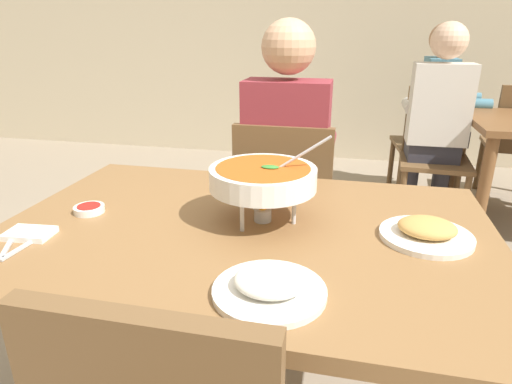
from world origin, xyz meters
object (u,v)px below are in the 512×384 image
object	(u,v)px
rice_plate	(269,286)
patron_bg_left	(437,115)
dining_table_main	(245,259)
diner_main	(287,154)
appetizer_plate	(427,232)
chair_bg_left	(435,148)
chair_diner_main	(285,206)
chair_bg_middle	(438,135)
patron_bg_middle	(441,103)
sauce_dish	(88,209)
curry_bowl	(263,178)

from	to	relation	value
rice_plate	patron_bg_left	world-z (taller)	patron_bg_left
dining_table_main	rice_plate	world-z (taller)	rice_plate
diner_main	appetizer_plate	world-z (taller)	diner_main
appetizer_plate	chair_bg_left	distance (m)	2.01
dining_table_main	chair_diner_main	world-z (taller)	chair_diner_main
chair_diner_main	appetizer_plate	size ratio (longest dim) A/B	3.75
chair_diner_main	patron_bg_left	distance (m)	1.43
chair_bg_middle	patron_bg_left	world-z (taller)	patron_bg_left
dining_table_main	patron_bg_left	bearing A→B (deg)	67.34
chair_bg_middle	diner_main	bearing A→B (deg)	-119.59
patron_bg_middle	patron_bg_left	bearing A→B (deg)	-101.83
dining_table_main	chair_bg_middle	bearing A→B (deg)	69.14
sauce_dish	chair_bg_left	bearing A→B (deg)	56.70
chair_bg_left	chair_bg_middle	size ratio (longest dim) A/B	1.00
curry_bowl	chair_bg_left	xyz separation A→B (m)	(0.79, 1.94, -0.37)
dining_table_main	diner_main	distance (m)	0.79
appetizer_plate	chair_bg_left	world-z (taller)	chair_bg_left
diner_main	curry_bowl	world-z (taller)	diner_main
dining_table_main	diner_main	size ratio (longest dim) A/B	1.05
dining_table_main	appetizer_plate	xyz separation A→B (m)	(0.49, 0.04, 0.12)
diner_main	appetizer_plate	size ratio (longest dim) A/B	5.46
patron_bg_left	patron_bg_middle	bearing A→B (deg)	78.17
diner_main	chair_bg_left	bearing A→B (deg)	55.48
chair_bg_left	patron_bg_left	world-z (taller)	patron_bg_left
patron_bg_middle	diner_main	bearing A→B (deg)	-118.97
curry_bowl	patron_bg_left	size ratio (longest dim) A/B	0.25
dining_table_main	diner_main	xyz separation A→B (m)	(0.00, 0.79, 0.10)
dining_table_main	chair_bg_middle	distance (m)	2.56
dining_table_main	chair_bg_left	distance (m)	2.17
diner_main	rice_plate	bearing A→B (deg)	-83.18
appetizer_plate	diner_main	bearing A→B (deg)	122.89
chair_bg_left	patron_bg_middle	xyz separation A→B (m)	(0.08, 0.43, 0.24)
chair_diner_main	chair_bg_middle	bearing A→B (deg)	60.90
sauce_dish	chair_bg_middle	distance (m)	2.78
rice_plate	patron_bg_middle	distance (m)	2.84
appetizer_plate	chair_bg_left	bearing A→B (deg)	79.97
diner_main	appetizer_plate	xyz separation A→B (m)	(0.49, -0.75, 0.02)
rice_plate	chair_bg_middle	xyz separation A→B (m)	(0.78, 2.70, -0.26)
rice_plate	patron_bg_middle	world-z (taller)	patron_bg_middle
chair_diner_main	chair_bg_left	world-z (taller)	same
patron_bg_left	curry_bowl	bearing A→B (deg)	-112.17
sauce_dish	chair_bg_left	size ratio (longest dim) A/B	0.10
rice_plate	patron_bg_left	size ratio (longest dim) A/B	0.18
curry_bowl	chair_bg_left	distance (m)	2.13
appetizer_plate	patron_bg_left	distance (m)	1.91
chair_diner_main	appetizer_plate	distance (m)	0.90
chair_diner_main	chair_bg_middle	size ratio (longest dim) A/B	1.00
chair_diner_main	rice_plate	world-z (taller)	chair_diner_main
rice_plate	sauce_dish	size ratio (longest dim) A/B	2.67
sauce_dish	chair_bg_middle	bearing A→B (deg)	59.82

